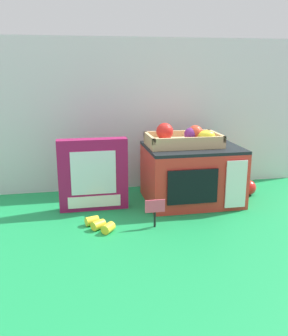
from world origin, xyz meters
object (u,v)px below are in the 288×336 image
(loose_toy_banana, at_px, (99,224))
(food_groups_crate, at_px, (184,139))
(toy_microwave, at_px, (192,174))
(loose_toy_apple, at_px, (248,188))
(cookie_set_box, at_px, (93,175))
(price_sign, at_px, (154,209))

(loose_toy_banana, bearing_deg, food_groups_crate, 31.31)
(toy_microwave, height_order, loose_toy_apple, toy_microwave)
(cookie_set_box, relative_size, loose_toy_apple, 4.22)
(toy_microwave, height_order, cookie_set_box, cookie_set_box)
(toy_microwave, relative_size, food_groups_crate, 1.28)
(toy_microwave, xyz_separation_m, price_sign, (-0.21, -0.23, -0.05))
(price_sign, xyz_separation_m, loose_toy_banana, (-0.19, 0.02, -0.05))
(food_groups_crate, distance_m, price_sign, 0.36)
(loose_toy_apple, bearing_deg, food_groups_crate, -177.11)
(toy_microwave, xyz_separation_m, food_groups_crate, (-0.04, 0.01, 0.15))
(toy_microwave, bearing_deg, loose_toy_banana, -152.09)
(cookie_set_box, xyz_separation_m, price_sign, (0.19, -0.22, -0.07))
(toy_microwave, bearing_deg, price_sign, -132.46)
(cookie_set_box, distance_m, loose_toy_banana, 0.23)
(loose_toy_banana, bearing_deg, toy_microwave, 27.91)
(food_groups_crate, xyz_separation_m, loose_toy_banana, (-0.36, -0.22, -0.25))
(loose_toy_apple, bearing_deg, cookie_set_box, -176.61)
(loose_toy_apple, bearing_deg, loose_toy_banana, -160.50)
(food_groups_crate, height_order, loose_toy_banana, food_groups_crate)
(loose_toy_apple, bearing_deg, toy_microwave, -174.72)
(food_groups_crate, relative_size, loose_toy_apple, 4.41)
(price_sign, bearing_deg, loose_toy_banana, 173.72)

